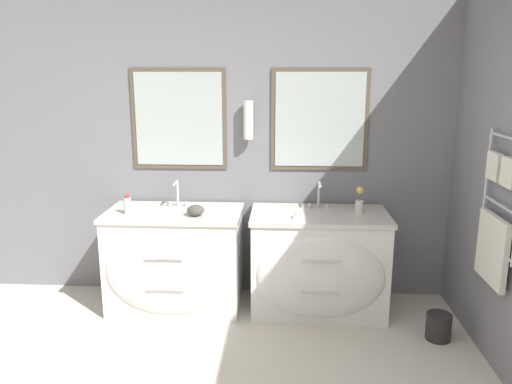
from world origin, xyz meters
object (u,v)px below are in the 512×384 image
(toiletry_bottle, at_px, (127,205))
(vanity_right, at_px, (319,263))
(vanity_left, at_px, (175,260))
(flower_vase, at_px, (360,201))
(waste_bin, at_px, (439,326))
(amenity_bowl, at_px, (195,210))

(toiletry_bottle, bearing_deg, vanity_right, 2.31)
(vanity_left, xyz_separation_m, flower_vase, (1.51, 0.10, 0.50))
(flower_vase, xyz_separation_m, waste_bin, (0.55, -0.51, -0.82))
(toiletry_bottle, xyz_separation_m, amenity_bowl, (0.55, -0.02, -0.03))
(vanity_left, bearing_deg, toiletry_bottle, -169.92)
(vanity_left, distance_m, flower_vase, 1.59)
(vanity_right, xyz_separation_m, amenity_bowl, (-0.99, -0.08, 0.45))
(toiletry_bottle, bearing_deg, vanity_left, 10.08)
(vanity_left, distance_m, toiletry_bottle, 0.60)
(amenity_bowl, xyz_separation_m, flower_vase, (1.31, 0.18, 0.05))
(vanity_left, bearing_deg, amenity_bowl, -22.21)
(vanity_right, bearing_deg, amenity_bowl, -175.22)
(vanity_left, distance_m, amenity_bowl, 0.50)
(flower_vase, bearing_deg, vanity_left, -176.33)
(toiletry_bottle, distance_m, waste_bin, 2.56)
(vanity_right, xyz_separation_m, flower_vase, (0.32, 0.10, 0.50))
(amenity_bowl, bearing_deg, flower_vase, 7.81)
(vanity_left, bearing_deg, flower_vase, 3.67)
(amenity_bowl, height_order, waste_bin, amenity_bowl)
(toiletry_bottle, height_order, waste_bin, toiletry_bottle)
(flower_vase, height_order, waste_bin, flower_vase)
(amenity_bowl, height_order, flower_vase, flower_vase)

